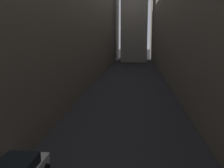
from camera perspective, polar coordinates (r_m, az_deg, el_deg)
name	(u,v)px	position (r m, az deg, el deg)	size (l,w,h in m)	color
ground_plane	(130,85)	(39.39, 3.95, -0.20)	(264.00, 264.00, 0.00)	#232326
building_block_left	(55,12)	(42.87, -12.20, 14.86)	(12.40, 108.00, 21.54)	#60594F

